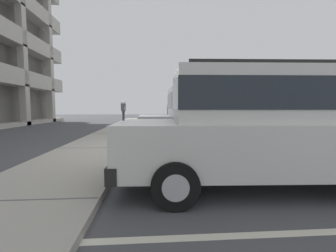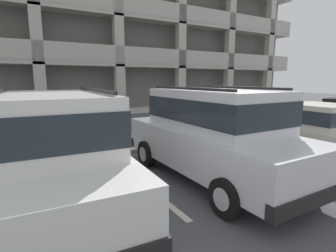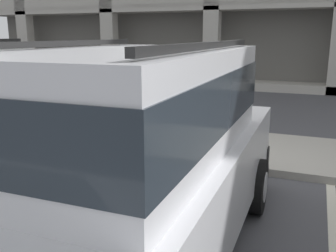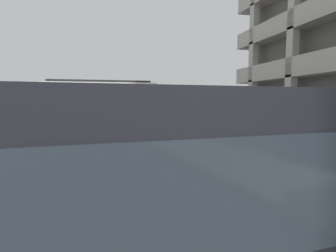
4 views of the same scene
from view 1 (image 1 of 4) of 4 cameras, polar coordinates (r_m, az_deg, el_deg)
The scene contains 8 objects.
ground_plane at distance 7.24m, azimuth -8.29°, elevation -6.68°, with size 80.00×80.00×0.10m.
sidewalk at distance 7.43m, azimuth -18.41°, elevation -5.72°, with size 40.00×2.20×0.12m.
parking_stall_lines at distance 8.85m, azimuth 1.57°, elevation -4.21°, with size 13.04×4.80×0.01m.
silver_suv at distance 7.22m, azimuth 11.89°, elevation 2.34°, with size 2.05×4.79×2.03m.
red_sedan at distance 4.17m, azimuth 21.84°, elevation 0.48°, with size 2.18×4.86×2.03m.
dark_hatchback at distance 10.53m, azimuth 6.14°, elevation 1.66°, with size 1.95×4.53×1.54m.
blue_coupe at distance 13.48m, azimuth 3.65°, elevation 2.33°, with size 2.11×4.61×1.54m.
parking_meter_near at distance 7.11m, azimuth -11.25°, elevation 3.22°, with size 0.35×0.12×1.45m.
Camera 1 is at (-7.08, -0.52, 1.37)m, focal length 24.00 mm.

